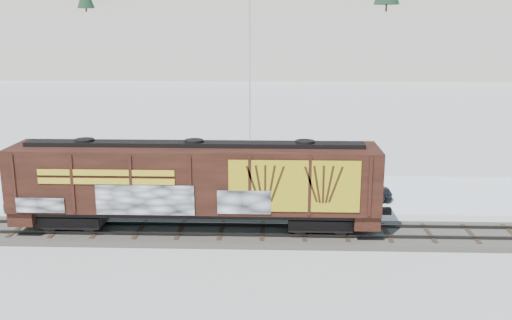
{
  "coord_description": "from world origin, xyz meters",
  "views": [
    {
      "loc": [
        0.61,
        -26.06,
        10.11
      ],
      "look_at": [
        -0.42,
        3.0,
        3.11
      ],
      "focal_mm": 40.0,
      "sensor_mm": 36.0,
      "label": 1
    }
  ],
  "objects_px": {
    "flagpole": "(251,99)",
    "car_dark": "(354,189)",
    "car_white": "(253,187)",
    "hopper_railcar": "(195,180)",
    "car_silver": "(146,179)"
  },
  "relations": [
    {
      "from": "flagpole",
      "to": "car_dark",
      "type": "bearing_deg",
      "value": -51.29
    },
    {
      "from": "hopper_railcar",
      "to": "car_dark",
      "type": "relative_size",
      "value": 3.93
    },
    {
      "from": "hopper_railcar",
      "to": "flagpole",
      "type": "height_order",
      "value": "flagpole"
    },
    {
      "from": "hopper_railcar",
      "to": "car_white",
      "type": "relative_size",
      "value": 3.95
    },
    {
      "from": "car_dark",
      "to": "car_white",
      "type": "bearing_deg",
      "value": 93.68
    },
    {
      "from": "hopper_railcar",
      "to": "flagpole",
      "type": "relative_size",
      "value": 1.35
    },
    {
      "from": "hopper_railcar",
      "to": "car_dark",
      "type": "distance_m",
      "value": 10.66
    },
    {
      "from": "car_silver",
      "to": "car_white",
      "type": "height_order",
      "value": "car_white"
    },
    {
      "from": "flagpole",
      "to": "car_silver",
      "type": "bearing_deg",
      "value": -134.47
    },
    {
      "from": "flagpole",
      "to": "car_silver",
      "type": "height_order",
      "value": "flagpole"
    },
    {
      "from": "car_white",
      "to": "car_dark",
      "type": "xyz_separation_m",
      "value": [
        5.94,
        0.14,
        -0.08
      ]
    },
    {
      "from": "car_white",
      "to": "car_dark",
      "type": "bearing_deg",
      "value": -107.35
    },
    {
      "from": "flagpole",
      "to": "car_silver",
      "type": "xyz_separation_m",
      "value": [
        -6.26,
        -6.38,
        -4.15
      ]
    },
    {
      "from": "flagpole",
      "to": "car_dark",
      "type": "distance_m",
      "value": 11.02
    },
    {
      "from": "car_silver",
      "to": "car_white",
      "type": "bearing_deg",
      "value": -114.66
    }
  ]
}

